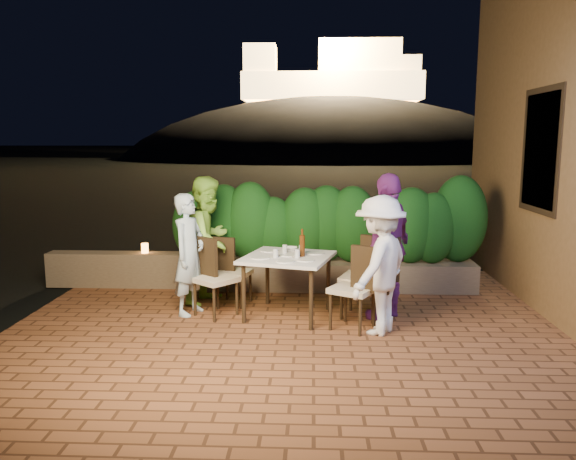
# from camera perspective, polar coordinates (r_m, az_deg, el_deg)

# --- Properties ---
(ground) EXTENTS (400.00, 400.00, 0.00)m
(ground) POSITION_cam_1_polar(r_m,az_deg,el_deg) (6.03, 2.61, -11.79)
(ground) COLOR black
(ground) RESTS_ON ground
(terrace_floor) EXTENTS (7.00, 6.00, 0.15)m
(terrace_floor) POSITION_cam_1_polar(r_m,az_deg,el_deg) (6.51, 2.61, -10.67)
(terrace_floor) COLOR brown
(terrace_floor) RESTS_ON ground
(window_pane) EXTENTS (0.08, 1.00, 1.40)m
(window_pane) POSITION_cam_1_polar(r_m,az_deg,el_deg) (7.67, 24.48, 7.35)
(window_pane) COLOR black
(window_pane) RESTS_ON building_wall
(window_frame) EXTENTS (0.06, 1.15, 1.55)m
(window_frame) POSITION_cam_1_polar(r_m,az_deg,el_deg) (7.67, 24.41, 7.35)
(window_frame) COLOR black
(window_frame) RESTS_ON building_wall
(planter) EXTENTS (4.20, 0.55, 0.40)m
(planter) POSITION_cam_1_polar(r_m,az_deg,el_deg) (8.16, 4.02, -4.57)
(planter) COLOR brown
(planter) RESTS_ON ground
(hedge) EXTENTS (4.00, 0.70, 1.10)m
(hedge) POSITION_cam_1_polar(r_m,az_deg,el_deg) (8.02, 4.08, 0.65)
(hedge) COLOR #134313
(hedge) RESTS_ON planter
(parapet) EXTENTS (2.20, 0.30, 0.50)m
(parapet) POSITION_cam_1_polar(r_m,az_deg,el_deg) (8.61, -16.40, -3.86)
(parapet) COLOR brown
(parapet) RESTS_ON ground
(hill) EXTENTS (52.00, 40.00, 22.00)m
(hill) POSITION_cam_1_polar(r_m,az_deg,el_deg) (65.94, 4.31, 3.80)
(hill) COLOR black
(hill) RESTS_ON ground
(fortress) EXTENTS (26.00, 8.00, 8.00)m
(fortress) POSITION_cam_1_polar(r_m,az_deg,el_deg) (66.19, 4.47, 16.40)
(fortress) COLOR #FFCC7A
(fortress) RESTS_ON hill
(dining_table) EXTENTS (1.22, 1.22, 0.75)m
(dining_table) POSITION_cam_1_polar(r_m,az_deg,el_deg) (6.85, -0.04, -5.72)
(dining_table) COLOR white
(dining_table) RESTS_ON ground
(plate_nw) EXTENTS (0.23, 0.23, 0.01)m
(plate_nw) POSITION_cam_1_polar(r_m,az_deg,el_deg) (6.65, -2.86, -2.80)
(plate_nw) COLOR white
(plate_nw) RESTS_ON dining_table
(plate_sw) EXTENTS (0.24, 0.24, 0.01)m
(plate_sw) POSITION_cam_1_polar(r_m,az_deg,el_deg) (7.06, -1.90, -2.09)
(plate_sw) COLOR white
(plate_sw) RESTS_ON dining_table
(plate_ne) EXTENTS (0.21, 0.21, 0.01)m
(plate_ne) POSITION_cam_1_polar(r_m,az_deg,el_deg) (6.51, 1.78, -3.06)
(plate_ne) COLOR white
(plate_ne) RESTS_ON dining_table
(plate_se) EXTENTS (0.23, 0.23, 0.01)m
(plate_se) POSITION_cam_1_polar(r_m,az_deg,el_deg) (6.92, 2.73, -2.34)
(plate_se) COLOR white
(plate_se) RESTS_ON dining_table
(plate_centre) EXTENTS (0.20, 0.20, 0.01)m
(plate_centre) POSITION_cam_1_polar(r_m,az_deg,el_deg) (6.78, 0.02, -2.57)
(plate_centre) COLOR white
(plate_centre) RESTS_ON dining_table
(plate_front) EXTENTS (0.21, 0.21, 0.01)m
(plate_front) POSITION_cam_1_polar(r_m,az_deg,el_deg) (6.44, -0.28, -3.19)
(plate_front) COLOR white
(plate_front) RESTS_ON dining_table
(glass_nw) EXTENTS (0.06, 0.06, 0.10)m
(glass_nw) POSITION_cam_1_polar(r_m,az_deg,el_deg) (6.67, -1.28, -2.35)
(glass_nw) COLOR silver
(glass_nw) RESTS_ON dining_table
(glass_sw) EXTENTS (0.06, 0.06, 0.10)m
(glass_sw) POSITION_cam_1_polar(r_m,az_deg,el_deg) (6.93, -0.32, -1.93)
(glass_sw) COLOR silver
(glass_sw) RESTS_ON dining_table
(glass_ne) EXTENTS (0.06, 0.06, 0.11)m
(glass_ne) POSITION_cam_1_polar(r_m,az_deg,el_deg) (6.63, 0.94, -2.41)
(glass_ne) COLOR silver
(glass_ne) RESTS_ON dining_table
(glass_se) EXTENTS (0.06, 0.06, 0.11)m
(glass_se) POSITION_cam_1_polar(r_m,az_deg,el_deg) (6.87, 1.39, -1.99)
(glass_se) COLOR silver
(glass_se) RESTS_ON dining_table
(beer_bottle) EXTENTS (0.06, 0.06, 0.33)m
(beer_bottle) POSITION_cam_1_polar(r_m,az_deg,el_deg) (6.71, 1.45, -1.29)
(beer_bottle) COLOR #4C260C
(beer_bottle) RESTS_ON dining_table
(bowl) EXTENTS (0.20, 0.20, 0.04)m
(bowl) POSITION_cam_1_polar(r_m,az_deg,el_deg) (7.09, 0.25, -1.92)
(bowl) COLOR white
(bowl) RESTS_ON dining_table
(chair_left_front) EXTENTS (0.62, 0.62, 0.95)m
(chair_left_front) POSITION_cam_1_polar(r_m,az_deg,el_deg) (6.91, -7.38, -4.80)
(chair_left_front) COLOR black
(chair_left_front) RESTS_ON ground
(chair_left_back) EXTENTS (0.50, 0.50, 0.88)m
(chair_left_back) POSITION_cam_1_polar(r_m,az_deg,el_deg) (7.35, -5.55, -4.19)
(chair_left_back) COLOR black
(chair_left_back) RESTS_ON ground
(chair_right_front) EXTENTS (0.62, 0.62, 0.97)m
(chair_right_front) POSITION_cam_1_polar(r_m,az_deg,el_deg) (6.41, 6.61, -5.78)
(chair_right_front) COLOR black
(chair_right_front) RESTS_ON ground
(chair_right_back) EXTENTS (0.61, 0.61, 1.02)m
(chair_right_back) POSITION_cam_1_polar(r_m,az_deg,el_deg) (6.84, 7.52, -4.67)
(chair_right_back) COLOR black
(chair_right_back) RESTS_ON ground
(diner_blue) EXTENTS (0.52, 0.63, 1.50)m
(diner_blue) POSITION_cam_1_polar(r_m,az_deg,el_deg) (6.97, -10.00, -2.45)
(diner_blue) COLOR silver
(diner_blue) RESTS_ON ground
(diner_green) EXTENTS (0.87, 0.98, 1.67)m
(diner_green) POSITION_cam_1_polar(r_m,az_deg,el_deg) (7.44, -8.04, -1.00)
(diner_green) COLOR #93D943
(diner_green) RESTS_ON ground
(diner_white) EXTENTS (1.02, 1.15, 1.54)m
(diner_white) POSITION_cam_1_polar(r_m,az_deg,el_deg) (6.26, 9.31, -3.55)
(diner_white) COLOR white
(diner_white) RESTS_ON ground
(diner_purple) EXTENTS (0.89, 1.10, 1.75)m
(diner_purple) POSITION_cam_1_polar(r_m,az_deg,el_deg) (6.79, 10.16, -1.67)
(diner_purple) COLOR #722776
(diner_purple) RESTS_ON ground
(parapet_lamp) EXTENTS (0.10, 0.10, 0.14)m
(parapet_lamp) POSITION_cam_1_polar(r_m,az_deg,el_deg) (8.44, -14.34, -1.80)
(parapet_lamp) COLOR orange
(parapet_lamp) RESTS_ON parapet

